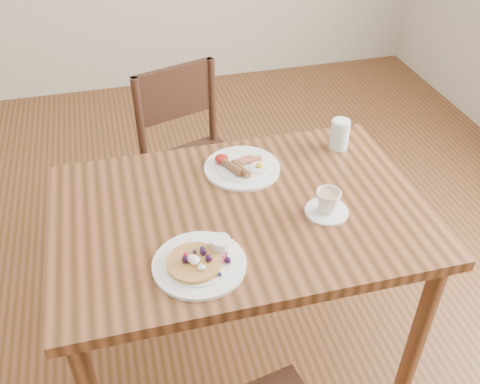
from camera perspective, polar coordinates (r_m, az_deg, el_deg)
The scene contains 7 objects.
ground at distance 2.28m, azimuth 0.00°, elevation -16.47°, with size 5.00×5.00×0.00m, color #503317.
dining_table at distance 1.79m, azimuth 0.00°, elevation -4.26°, with size 1.20×0.80×0.75m.
chair_far at distance 2.43m, azimuth -5.10°, elevation 3.64°, with size 0.53×0.53×0.88m.
pancake_plate at distance 1.54m, azimuth -4.23°, elevation -7.39°, with size 0.27×0.27×0.06m.
breakfast_plate at distance 1.90m, azimuth 0.11°, elevation 2.69°, with size 0.27×0.27×0.04m.
teacup_saucer at distance 1.71m, azimuth 9.32°, elevation -1.21°, with size 0.14×0.14×0.08m.
water_glass at distance 2.02m, azimuth 10.58°, elevation 6.06°, with size 0.07×0.07×0.11m, color silver.
Camera 1 is at (-0.33, -1.29, 1.85)m, focal length 40.00 mm.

